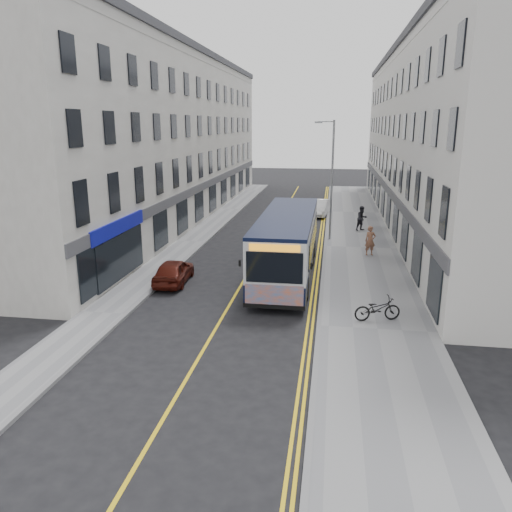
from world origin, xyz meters
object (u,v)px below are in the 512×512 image
(streetlamp, at_px, (331,176))
(pedestrian_far, at_px, (362,218))
(bicycle, at_px, (377,309))
(car_white, at_px, (319,208))
(city_bus, at_px, (287,243))
(pedestrian_near, at_px, (370,241))
(car_maroon, at_px, (174,271))

(streetlamp, distance_m, pedestrian_far, 5.26)
(bicycle, relative_size, car_white, 0.45)
(city_bus, height_order, bicycle, city_bus)
(pedestrian_near, relative_size, car_maroon, 0.48)
(bicycle, distance_m, car_white, 24.13)
(bicycle, bearing_deg, car_white, -8.31)
(bicycle, relative_size, pedestrian_near, 1.07)
(bicycle, height_order, car_maroon, car_maroon)
(streetlamp, distance_m, car_white, 10.31)
(pedestrian_far, bearing_deg, city_bus, -145.98)
(streetlamp, xyz_separation_m, pedestrian_near, (2.50, -3.88, -3.38))
(city_bus, relative_size, pedestrian_near, 6.49)
(pedestrian_far, bearing_deg, car_white, 82.43)
(streetlamp, bearing_deg, bicycle, -81.61)
(pedestrian_near, height_order, pedestrian_far, pedestrian_far)
(streetlamp, height_order, city_bus, streetlamp)
(streetlamp, height_order, car_white, streetlamp)
(city_bus, distance_m, pedestrian_far, 12.66)
(pedestrian_far, xyz_separation_m, car_maroon, (-9.94, -13.86, -0.40))
(pedestrian_near, distance_m, car_maroon, 12.10)
(bicycle, xyz_separation_m, pedestrian_near, (0.38, 10.47, 0.39))
(city_bus, xyz_separation_m, pedestrian_near, (4.56, 4.68, -0.82))
(streetlamp, height_order, pedestrian_far, streetlamp)
(car_white, bearing_deg, streetlamp, -78.18)
(pedestrian_far, relative_size, car_maroon, 0.50)
(city_bus, bearing_deg, streetlamp, 76.45)
(pedestrian_far, bearing_deg, car_maroon, -161.10)
(streetlamp, xyz_separation_m, bicycle, (2.12, -14.35, -3.77))
(pedestrian_near, relative_size, pedestrian_far, 0.97)
(streetlamp, relative_size, bicycle, 4.25)
(pedestrian_far, bearing_deg, pedestrian_near, -124.40)
(pedestrian_near, height_order, car_white, pedestrian_near)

